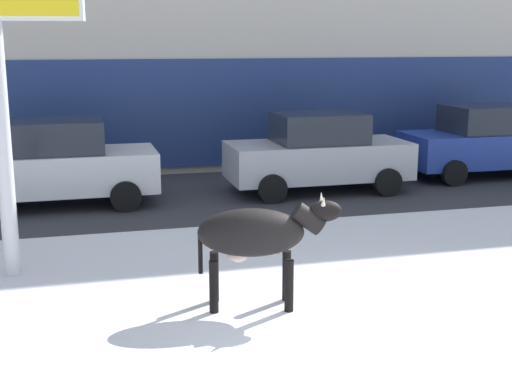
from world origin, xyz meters
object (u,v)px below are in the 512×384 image
car_silver_sedan (318,153)px  car_blue_sedan (485,142)px  cow_black (256,234)px  car_white_sedan (56,164)px

car_silver_sedan → car_blue_sedan: 4.82m
car_blue_sedan → cow_black: bearing=-138.1°
car_silver_sedan → car_blue_sedan: (4.78, 0.62, 0.00)m
car_white_sedan → car_blue_sedan: bearing=3.1°
cow_black → car_white_sedan: bearing=112.0°
car_white_sedan → car_blue_sedan: same height
cow_black → car_silver_sedan: size_ratio=0.46×
cow_black → car_white_sedan: car_white_sedan is taller
cow_black → car_white_sedan: size_ratio=0.46×
cow_black → car_silver_sedan: 7.28m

